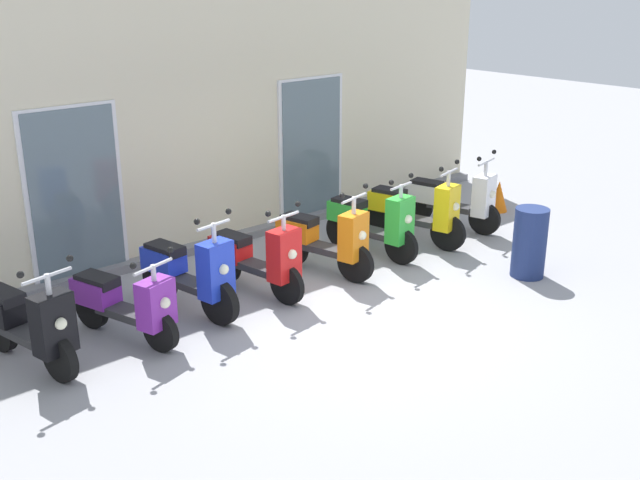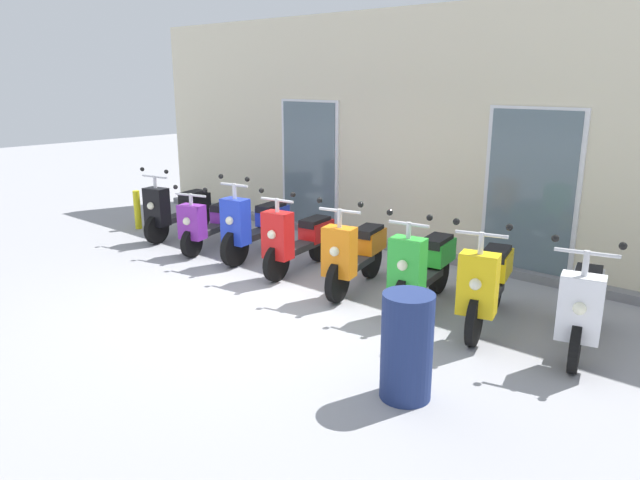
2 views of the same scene
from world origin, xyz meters
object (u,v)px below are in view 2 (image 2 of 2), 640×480
object	(u,v)px
scooter_green	(423,266)
curb_bollard	(137,210)
trash_bin	(407,346)
scooter_black	(177,209)
scooter_purple	(211,222)
scooter_blue	(255,226)
scooter_yellow	(487,282)
scooter_white	(583,304)
scooter_orange	(355,253)
scooter_red	(298,238)

from	to	relation	value
scooter_green	curb_bollard	xyz separation A→B (m)	(-5.93, -0.08, -0.16)
trash_bin	scooter_black	bearing A→B (deg)	161.75
scooter_purple	scooter_blue	size ratio (longest dim) A/B	0.93
scooter_green	curb_bollard	size ratio (longest dim) A/B	2.23
scooter_yellow	scooter_white	size ratio (longest dim) A/B	1.00
scooter_black	scooter_green	bearing A→B (deg)	-0.56
scooter_orange	curb_bollard	bearing A→B (deg)	-179.76
scooter_black	scooter_purple	xyz separation A→B (m)	(1.02, -0.08, -0.05)
scooter_blue	scooter_white	world-z (taller)	scooter_blue
scooter_black	scooter_yellow	world-z (taller)	scooter_yellow
scooter_purple	scooter_green	distance (m)	3.88
scooter_yellow	scooter_white	xyz separation A→B (m)	(0.98, 0.10, -0.03)
scooter_orange	trash_bin	distance (m)	2.70
scooter_blue	trash_bin	xyz separation A→B (m)	(3.98, -1.97, -0.03)
scooter_green	scooter_black	bearing A→B (deg)	179.44
scooter_red	scooter_green	xyz separation A→B (m)	(2.03, -0.01, 0.02)
scooter_red	curb_bollard	distance (m)	3.90
scooter_red	scooter_purple	bearing A→B (deg)	-178.38
scooter_purple	trash_bin	size ratio (longest dim) A/B	1.57
scooter_green	scooter_purple	bearing A→B (deg)	-179.45
scooter_green	scooter_yellow	xyz separation A→B (m)	(0.84, -0.06, 0.01)
scooter_orange	scooter_white	size ratio (longest dim) A/B	0.95
scooter_green	scooter_white	distance (m)	1.82
scooter_blue	scooter_white	size ratio (longest dim) A/B	0.97
scooter_purple	curb_bollard	distance (m)	2.05
scooter_white	trash_bin	distance (m)	2.10
scooter_yellow	curb_bollard	bearing A→B (deg)	-179.87
scooter_black	scooter_green	xyz separation A→B (m)	(4.90, -0.05, 0.02)
scooter_white	scooter_orange	bearing A→B (deg)	-177.99
scooter_purple	scooter_red	distance (m)	1.85
curb_bollard	scooter_yellow	bearing A→B (deg)	0.13
scooter_red	scooter_orange	xyz separation A→B (m)	(1.07, -0.07, 0.01)
scooter_black	trash_bin	xyz separation A→B (m)	(5.91, -1.95, -0.02)
scooter_orange	curb_bollard	size ratio (longest dim) A/B	2.21
scooter_green	trash_bin	distance (m)	2.15
scooter_orange	scooter_yellow	distance (m)	1.81
scooter_black	scooter_red	distance (m)	2.87
scooter_orange	curb_bollard	distance (m)	4.96
scooter_white	scooter_red	bearing A→B (deg)	-179.62
scooter_red	trash_bin	xyz separation A→B (m)	(3.04, -1.92, -0.02)
scooter_red	scooter_black	bearing A→B (deg)	179.35
scooter_red	trash_bin	distance (m)	3.60
scooter_blue	scooter_white	bearing A→B (deg)	-0.35
scooter_yellow	trash_bin	distance (m)	1.85
scooter_yellow	scooter_white	world-z (taller)	scooter_yellow
scooter_yellow	scooter_orange	bearing A→B (deg)	179.84
scooter_red	scooter_white	bearing A→B (deg)	0.38
scooter_orange	scooter_white	distance (m)	2.79
scooter_yellow	scooter_red	bearing A→B (deg)	178.47
scooter_orange	scooter_yellow	world-z (taller)	scooter_yellow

